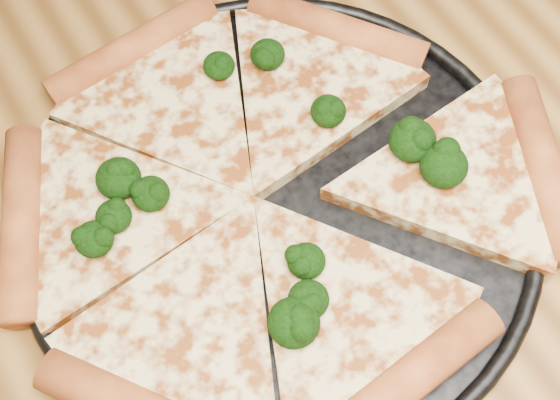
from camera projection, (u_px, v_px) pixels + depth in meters
dining_table at (348, 276)px, 0.62m from camera, size 1.20×0.90×0.75m
pizza_pan at (280, 205)px, 0.54m from camera, size 0.38×0.38×0.02m
pizza at (265, 197)px, 0.53m from camera, size 0.42×0.36×0.03m
broccoli_florets at (279, 189)px, 0.52m from camera, size 0.26×0.23×0.03m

